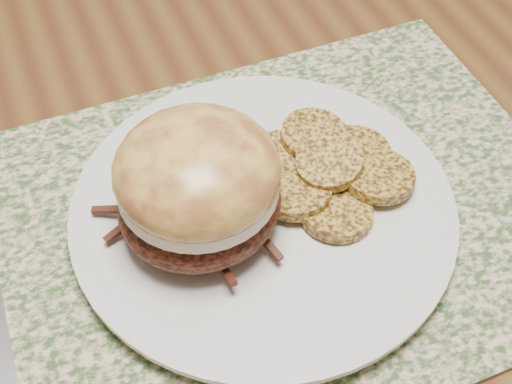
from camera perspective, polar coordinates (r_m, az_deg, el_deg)
dining_table at (r=0.71m, az=0.05°, el=5.79°), size 1.50×0.90×0.75m
placemat at (r=0.52m, az=1.18°, el=-2.29°), size 0.45×0.33×0.00m
dinner_plate at (r=0.51m, az=0.57°, el=-1.54°), size 0.26×0.26×0.02m
pork_sandwich at (r=0.47m, az=-4.65°, el=0.56°), size 0.15×0.14×0.09m
roasted_potatoes at (r=0.52m, az=5.67°, el=1.80°), size 0.14×0.14×0.03m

